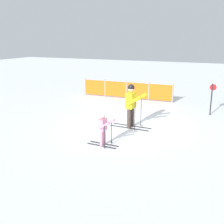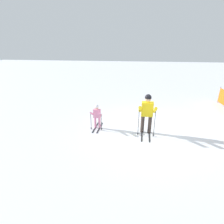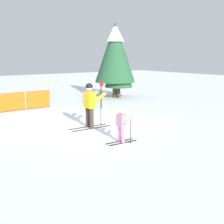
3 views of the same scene
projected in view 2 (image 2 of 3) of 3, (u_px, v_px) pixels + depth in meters
The scene contains 3 objects.
ground_plane at pixel (151, 130), 7.61m from camera, with size 60.00×60.00×0.00m, color white.
skier_adult at pixel (147, 111), 7.05m from camera, with size 1.60×0.73×1.68m.
skier_child at pixel (97, 115), 7.59m from camera, with size 1.04×0.53×1.10m.
Camera 2 is at (6.93, -0.82, 3.57)m, focal length 28.00 mm.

